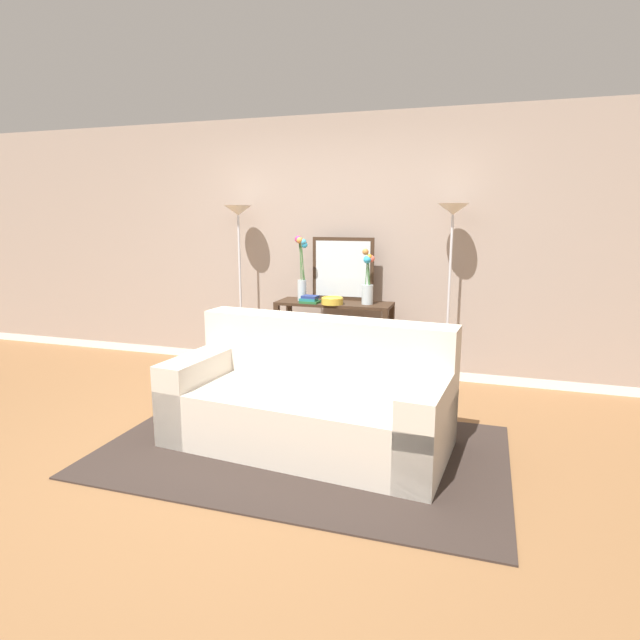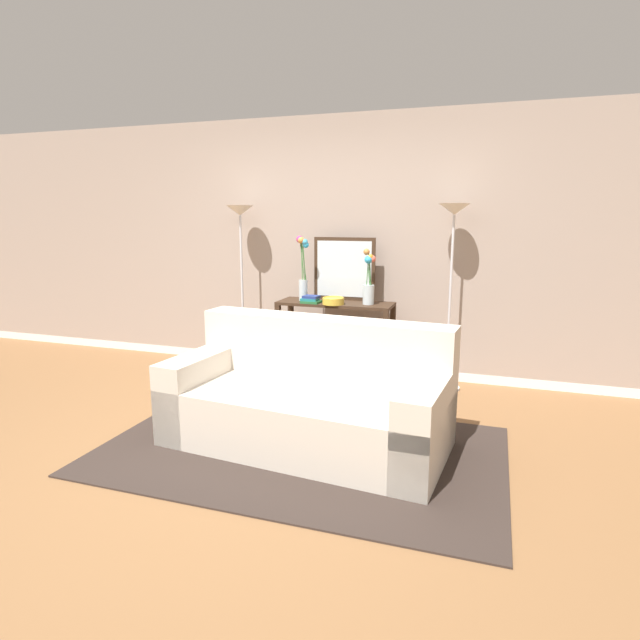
{
  "view_description": "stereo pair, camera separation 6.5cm",
  "coord_description": "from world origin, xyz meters",
  "px_view_note": "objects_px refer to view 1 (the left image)",
  "views": [
    {
      "loc": [
        1.56,
        -3.14,
        1.62
      ],
      "look_at": [
        0.26,
        0.94,
        0.77
      ],
      "focal_mm": 29.31,
      "sensor_mm": 36.0,
      "label": 1
    },
    {
      "loc": [
        1.62,
        -3.12,
        1.62
      ],
      "look_at": [
        0.26,
        0.94,
        0.77
      ],
      "focal_mm": 29.31,
      "sensor_mm": 36.0,
      "label": 2
    }
  ],
  "objects_px": {
    "couch": "(310,402)",
    "console_table": "(334,327)",
    "wall_mirror": "(343,269)",
    "vase_tall_flowers": "(302,271)",
    "floor_lamp_left": "(239,242)",
    "fruit_bowl": "(332,301)",
    "book_stack": "(310,300)",
    "book_row_under_console": "(309,372)",
    "floor_lamp_right": "(451,245)",
    "vase_short_flowers": "(368,282)"
  },
  "relations": [
    {
      "from": "couch",
      "to": "console_table",
      "type": "bearing_deg",
      "value": 99.69
    },
    {
      "from": "wall_mirror",
      "to": "vase_tall_flowers",
      "type": "xyz_separation_m",
      "value": [
        -0.37,
        -0.18,
        -0.01
      ]
    },
    {
      "from": "console_table",
      "to": "floor_lamp_left",
      "type": "bearing_deg",
      "value": 176.16
    },
    {
      "from": "floor_lamp_left",
      "to": "fruit_bowl",
      "type": "bearing_deg",
      "value": -10.44
    },
    {
      "from": "couch",
      "to": "floor_lamp_left",
      "type": "xyz_separation_m",
      "value": [
        -1.3,
        1.55,
        1.05
      ]
    },
    {
      "from": "book_stack",
      "to": "floor_lamp_left",
      "type": "bearing_deg",
      "value": 167.35
    },
    {
      "from": "floor_lamp_left",
      "to": "wall_mirror",
      "type": "height_order",
      "value": "floor_lamp_left"
    },
    {
      "from": "console_table",
      "to": "book_row_under_console",
      "type": "bearing_deg",
      "value": 180.0
    },
    {
      "from": "console_table",
      "to": "wall_mirror",
      "type": "distance_m",
      "value": 0.58
    },
    {
      "from": "floor_lamp_right",
      "to": "vase_short_flowers",
      "type": "bearing_deg",
      "value": -172.8
    },
    {
      "from": "floor_lamp_left",
      "to": "book_stack",
      "type": "distance_m",
      "value": 1.01
    },
    {
      "from": "floor_lamp_left",
      "to": "book_stack",
      "type": "xyz_separation_m",
      "value": [
        0.83,
        -0.19,
        -0.53
      ]
    },
    {
      "from": "vase_short_flowers",
      "to": "vase_tall_flowers",
      "type": "bearing_deg",
      "value": 179.02
    },
    {
      "from": "wall_mirror",
      "to": "vase_tall_flowers",
      "type": "distance_m",
      "value": 0.41
    },
    {
      "from": "floor_lamp_left",
      "to": "wall_mirror",
      "type": "bearing_deg",
      "value": 4.91
    },
    {
      "from": "book_stack",
      "to": "vase_short_flowers",
      "type": "bearing_deg",
      "value": 9.5
    },
    {
      "from": "couch",
      "to": "vase_tall_flowers",
      "type": "bearing_deg",
      "value": 111.79
    },
    {
      "from": "console_table",
      "to": "wall_mirror",
      "type": "xyz_separation_m",
      "value": [
        0.04,
        0.16,
        0.56
      ]
    },
    {
      "from": "floor_lamp_left",
      "to": "book_stack",
      "type": "relative_size",
      "value": 9.17
    },
    {
      "from": "floor_lamp_right",
      "to": "vase_tall_flowers",
      "type": "relative_size",
      "value": 2.71
    },
    {
      "from": "floor_lamp_left",
      "to": "floor_lamp_right",
      "type": "relative_size",
      "value": 1.0
    },
    {
      "from": "vase_short_flowers",
      "to": "book_row_under_console",
      "type": "height_order",
      "value": "vase_short_flowers"
    },
    {
      "from": "floor_lamp_left",
      "to": "vase_tall_flowers",
      "type": "distance_m",
      "value": 0.77
    },
    {
      "from": "wall_mirror",
      "to": "vase_tall_flowers",
      "type": "bearing_deg",
      "value": -154.64
    },
    {
      "from": "vase_tall_flowers",
      "to": "book_stack",
      "type": "height_order",
      "value": "vase_tall_flowers"
    },
    {
      "from": "vase_tall_flowers",
      "to": "vase_short_flowers",
      "type": "bearing_deg",
      "value": -0.98
    },
    {
      "from": "vase_tall_flowers",
      "to": "vase_short_flowers",
      "type": "relative_size",
      "value": 1.22
    },
    {
      "from": "console_table",
      "to": "floor_lamp_right",
      "type": "height_order",
      "value": "floor_lamp_right"
    },
    {
      "from": "console_table",
      "to": "floor_lamp_left",
      "type": "xyz_separation_m",
      "value": [
        -1.05,
        0.07,
        0.81
      ]
    },
    {
      "from": "floor_lamp_left",
      "to": "book_stack",
      "type": "height_order",
      "value": "floor_lamp_left"
    },
    {
      "from": "console_table",
      "to": "vase_short_flowers",
      "type": "distance_m",
      "value": 0.57
    },
    {
      "from": "floor_lamp_right",
      "to": "couch",
      "type": "bearing_deg",
      "value": -118.29
    },
    {
      "from": "couch",
      "to": "book_row_under_console",
      "type": "relative_size",
      "value": 5.2
    },
    {
      "from": "vase_tall_flowers",
      "to": "wall_mirror",
      "type": "bearing_deg",
      "value": 25.36
    },
    {
      "from": "fruit_bowl",
      "to": "book_stack",
      "type": "xyz_separation_m",
      "value": [
        -0.23,
        0.01,
        -0.0
      ]
    },
    {
      "from": "floor_lamp_right",
      "to": "book_stack",
      "type": "distance_m",
      "value": 1.42
    },
    {
      "from": "vase_tall_flowers",
      "to": "book_row_under_console",
      "type": "relative_size",
      "value": 1.63
    },
    {
      "from": "couch",
      "to": "floor_lamp_right",
      "type": "height_order",
      "value": "floor_lamp_right"
    },
    {
      "from": "couch",
      "to": "vase_tall_flowers",
      "type": "height_order",
      "value": "vase_tall_flowers"
    },
    {
      "from": "floor_lamp_left",
      "to": "vase_short_flowers",
      "type": "xyz_separation_m",
      "value": [
        1.38,
        -0.09,
        -0.36
      ]
    },
    {
      "from": "wall_mirror",
      "to": "book_row_under_console",
      "type": "xyz_separation_m",
      "value": [
        -0.31,
        -0.16,
        -1.05
      ]
    },
    {
      "from": "wall_mirror",
      "to": "couch",
      "type": "bearing_deg",
      "value": -82.62
    },
    {
      "from": "vase_tall_flowers",
      "to": "vase_short_flowers",
      "type": "distance_m",
      "value": 0.68
    },
    {
      "from": "couch",
      "to": "vase_tall_flowers",
      "type": "distance_m",
      "value": 1.76
    },
    {
      "from": "floor_lamp_right",
      "to": "vase_short_flowers",
      "type": "height_order",
      "value": "floor_lamp_right"
    },
    {
      "from": "couch",
      "to": "book_stack",
      "type": "height_order",
      "value": "couch"
    },
    {
      "from": "floor_lamp_left",
      "to": "floor_lamp_right",
      "type": "distance_m",
      "value": 2.13
    },
    {
      "from": "floor_lamp_left",
      "to": "wall_mirror",
      "type": "distance_m",
      "value": 1.12
    },
    {
      "from": "console_table",
      "to": "vase_tall_flowers",
      "type": "xyz_separation_m",
      "value": [
        -0.33,
        -0.01,
        0.55
      ]
    },
    {
      "from": "book_stack",
      "to": "couch",
      "type": "bearing_deg",
      "value": -71.05
    }
  ]
}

